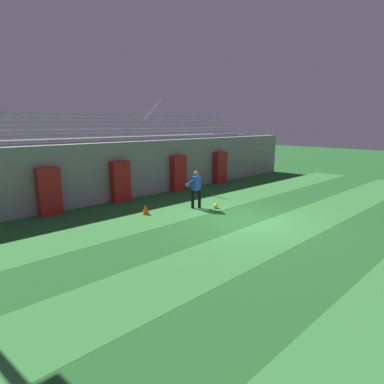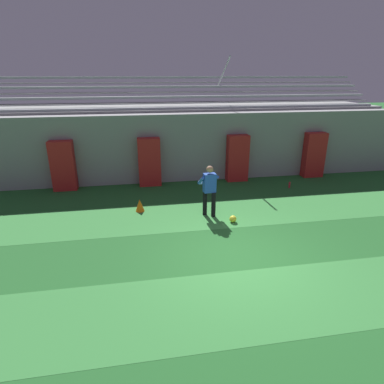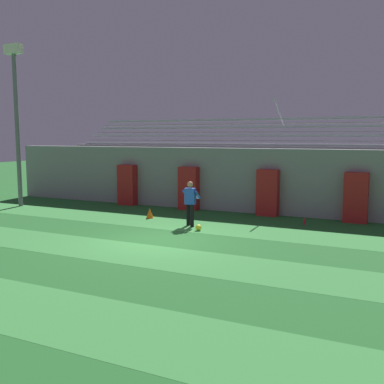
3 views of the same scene
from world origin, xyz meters
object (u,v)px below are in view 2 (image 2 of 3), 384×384
Objects in this scene: traffic_cone at (140,205)px; water_bottle at (289,185)px; padding_pillar_far_right at (314,155)px; goalkeeper at (209,188)px; soccer_ball at (233,219)px; padding_pillar_gate_right at (237,158)px; padding_pillar_far_left at (63,166)px; padding_pillar_gate_left at (149,162)px.

traffic_cone reaches higher than water_bottle.
water_bottle is (-1.67, -1.30, -0.85)m from padding_pillar_far_right.
goalkeeper reaches higher than soccer_ball.
padding_pillar_far_right is at bearing 19.08° from traffic_cone.
padding_pillar_gate_right is at bearing 180.00° from padding_pillar_far_right.
goalkeeper is at bearing -33.76° from padding_pillar_far_left.
water_bottle is (3.78, 2.07, -0.83)m from goalkeeper.
padding_pillar_gate_right is 8.84× the size of soccer_ball.
goalkeeper reaches higher than traffic_cone.
soccer_ball is 0.92× the size of water_bottle.
padding_pillar_far_left is at bearing 180.00° from padding_pillar_gate_right.
padding_pillar_gate_right is 4.30m from soccer_ball.
goalkeeper is 4.39m from water_bottle.
soccer_ball is (-4.82, -3.99, -0.86)m from padding_pillar_far_right.
goalkeeper is at bearing -120.27° from padding_pillar_gate_right.
padding_pillar_far_left is 8.84× the size of soccer_ball.
water_bottle is at bearing -142.10° from padding_pillar_far_right.
padding_pillar_gate_right is at bearing 71.45° from soccer_ball.
padding_pillar_far_right reaches higher than water_bottle.
padding_pillar_far_right is at bearing 31.71° from goalkeeper.
soccer_ball is at bearing -35.18° from padding_pillar_far_left.
padding_pillar_far_right is at bearing 0.00° from padding_pillar_far_left.
padding_pillar_far_left is 10.48m from padding_pillar_far_right.
padding_pillar_far_left reaches higher than water_bottle.
padding_pillar_far_left is 1.16× the size of goalkeeper.
traffic_cone is 6.12m from water_bottle.
goalkeeper is 1.22m from soccer_ball.
traffic_cone is (-7.64, -2.64, -0.76)m from padding_pillar_far_right.
padding_pillar_gate_left is 1.00× the size of padding_pillar_far_left.
padding_pillar_gate_left is 4.71m from soccer_ball.
padding_pillar_far_right is 2.28m from water_bottle.
water_bottle is at bearing 40.49° from soccer_ball.
soccer_ball is 4.15m from water_bottle.
padding_pillar_gate_right reaches higher than water_bottle.
padding_pillar_gate_right is at bearing 59.73° from goalkeeper.
traffic_cone reaches higher than soccer_ball.
soccer_ball is at bearing -59.59° from padding_pillar_gate_left.
traffic_cone is 1.75× the size of water_bottle.
padding_pillar_far_right reaches higher than traffic_cone.
padding_pillar_far_right is at bearing 0.00° from padding_pillar_gate_right.
traffic_cone is at bearing -100.16° from padding_pillar_gate_left.
padding_pillar_far_right is 8.84× the size of soccer_ball.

